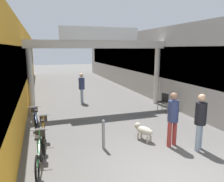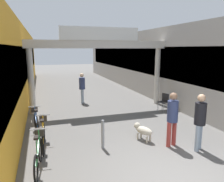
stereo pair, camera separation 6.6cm
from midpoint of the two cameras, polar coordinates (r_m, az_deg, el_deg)
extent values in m
cube|color=gold|center=(15.08, -26.93, 6.16)|extent=(3.00, 26.00, 4.26)
cube|color=black|center=(14.92, -21.34, 7.38)|extent=(0.04, 23.40, 1.70)
cube|color=#9E9993|center=(16.91, 9.93, 7.59)|extent=(3.00, 26.00, 4.26)
cube|color=black|center=(16.26, 5.31, 8.32)|extent=(0.04, 23.40, 1.70)
cylinder|color=beige|center=(10.97, -20.62, 2.21)|extent=(0.28, 0.28, 3.11)
cylinder|color=beige|center=(12.61, 11.46, 3.77)|extent=(0.28, 0.28, 3.11)
cube|color=beige|center=(11.23, -3.56, 12.06)|extent=(7.40, 0.44, 0.39)
cube|color=white|center=(11.06, -3.32, 14.75)|extent=(3.96, 0.10, 0.64)
cylinder|color=#99332D|center=(7.33, 14.50, -10.91)|extent=(0.17, 0.17, 0.82)
cylinder|color=#99332D|center=(7.50, 15.76, -10.46)|extent=(0.17, 0.17, 0.82)
cylinder|color=navy|center=(7.17, 15.44, -5.10)|extent=(0.42, 0.42, 0.68)
sphere|color=#8C664C|center=(7.06, 15.64, -1.31)|extent=(0.28, 0.28, 0.23)
cylinder|color=#8C9EB2|center=(7.50, 21.77, -10.80)|extent=(0.19, 0.19, 0.83)
cylinder|color=#8C9EB2|center=(7.29, 21.24, -11.42)|extent=(0.19, 0.19, 0.83)
cylinder|color=black|center=(7.16, 21.94, -5.48)|extent=(0.47, 0.47, 0.68)
sphere|color=tan|center=(7.04, 22.22, -1.65)|extent=(0.33, 0.33, 0.23)
cylinder|color=#8C9EB2|center=(12.61, -8.05, -1.44)|extent=(0.17, 0.17, 0.81)
cylinder|color=#8C9EB2|center=(12.84, -7.96, -1.21)|extent=(0.17, 0.17, 0.81)
cylinder|color=navy|center=(12.59, -8.09, 1.95)|extent=(0.42, 0.42, 0.67)
sphere|color=beige|center=(12.52, -8.15, 4.11)|extent=(0.28, 0.28, 0.23)
ellipsoid|color=beige|center=(7.64, 8.23, -10.20)|extent=(0.55, 0.74, 0.27)
sphere|color=beige|center=(7.79, 6.50, -8.98)|extent=(0.30, 0.30, 0.23)
sphere|color=white|center=(7.77, 7.06, -9.91)|extent=(0.22, 0.22, 0.16)
cylinder|color=beige|center=(7.79, 6.58, -11.66)|extent=(0.09, 0.09, 0.22)
cylinder|color=beige|center=(7.92, 7.45, -11.30)|extent=(0.09, 0.09, 0.22)
cylinder|color=beige|center=(7.55, 8.95, -12.48)|extent=(0.09, 0.09, 0.22)
cylinder|color=beige|center=(7.68, 9.81, -12.09)|extent=(0.09, 0.09, 0.22)
torus|color=black|center=(6.60, -18.39, -14.37)|extent=(0.11, 0.67, 0.67)
torus|color=black|center=(5.70, -19.29, -18.71)|extent=(0.11, 0.67, 0.67)
cube|color=#338C4C|center=(6.07, -18.91, -14.87)|extent=(0.12, 0.94, 0.34)
cylinder|color=#338C4C|center=(5.87, -19.16, -13.44)|extent=(0.03, 0.03, 0.42)
cube|color=black|center=(5.78, -19.30, -11.45)|extent=(0.12, 0.23, 0.05)
cylinder|color=#338C4C|center=(6.40, -18.64, -11.51)|extent=(0.03, 0.03, 0.46)
cylinder|color=gray|center=(6.31, -18.78, -9.50)|extent=(0.46, 0.07, 0.03)
cube|color=#332D28|center=(6.56, -18.53, -10.20)|extent=(0.26, 0.22, 0.20)
torus|color=black|center=(7.81, -17.54, -10.27)|extent=(0.08, 0.67, 0.67)
torus|color=black|center=(6.87, -17.70, -13.31)|extent=(0.08, 0.67, 0.67)
cube|color=gold|center=(7.27, -17.70, -10.38)|extent=(0.07, 0.94, 0.34)
cylinder|color=gold|center=(7.08, -17.82, -9.07)|extent=(0.03, 0.03, 0.42)
cube|color=black|center=(7.01, -17.93, -7.38)|extent=(0.11, 0.22, 0.05)
cylinder|color=gold|center=(7.63, -17.71, -7.77)|extent=(0.03, 0.03, 0.46)
cylinder|color=gray|center=(7.55, -17.82, -6.05)|extent=(0.46, 0.05, 0.03)
cube|color=#332D28|center=(7.79, -17.71, -6.75)|extent=(0.25, 0.21, 0.20)
torus|color=black|center=(8.97, -19.57, -7.61)|extent=(0.12, 0.67, 0.67)
torus|color=black|center=(8.01, -18.87, -9.82)|extent=(0.12, 0.67, 0.67)
cube|color=#234C9E|center=(8.43, -19.32, -7.50)|extent=(0.14, 0.94, 0.34)
cylinder|color=#234C9E|center=(8.25, -19.33, -6.30)|extent=(0.04, 0.04, 0.42)
cube|color=black|center=(8.19, -19.43, -4.83)|extent=(0.12, 0.23, 0.05)
cylinder|color=#234C9E|center=(8.80, -19.69, -5.38)|extent=(0.04, 0.04, 0.46)
cylinder|color=gray|center=(8.74, -19.80, -3.87)|extent=(0.46, 0.08, 0.03)
cube|color=#332D28|center=(8.97, -19.85, -4.55)|extent=(0.26, 0.23, 0.20)
cylinder|color=gray|center=(6.97, -2.52, -11.51)|extent=(0.10, 0.10, 0.87)
sphere|color=gray|center=(6.80, -2.55, -7.88)|extent=(0.10, 0.10, 0.10)
cylinder|color=gray|center=(11.04, 13.06, -4.36)|extent=(0.04, 0.04, 0.45)
cylinder|color=gray|center=(11.24, 11.68, -4.03)|extent=(0.04, 0.04, 0.45)
cylinder|color=gray|center=(11.31, 14.10, -4.05)|extent=(0.04, 0.04, 0.45)
cylinder|color=gray|center=(11.50, 12.73, -3.73)|extent=(0.04, 0.04, 0.45)
cube|color=black|center=(11.21, 12.95, -2.83)|extent=(0.52, 0.52, 0.04)
cube|color=black|center=(11.31, 13.55, -1.60)|extent=(0.19, 0.39, 0.40)
camera|label=1|loc=(0.03, -90.20, -0.04)|focal=35.00mm
camera|label=2|loc=(0.03, 89.80, 0.04)|focal=35.00mm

